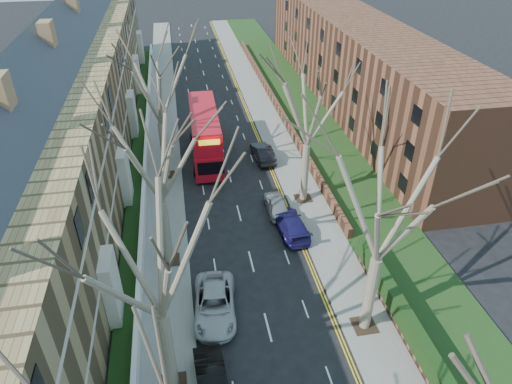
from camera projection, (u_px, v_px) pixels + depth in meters
pavement_left at (163, 127)px, 51.32m from camera, size 3.00×102.00×0.12m
pavement_right at (267, 119)px, 53.10m from camera, size 3.00×102.00×0.12m
terrace_left at (70, 114)px, 40.61m from camera, size 9.70×78.00×13.60m
flats_right at (354, 61)px, 55.42m from camera, size 13.97×54.00×10.00m
front_wall_left at (146, 157)px, 44.17m from camera, size 0.30×78.00×1.00m
grass_verge_right at (305, 115)px, 53.72m from camera, size 6.00×102.00×0.06m
tree_left_mid at (151, 247)px, 18.94m from camera, size 10.50×10.50×14.71m
tree_left_far at (154, 145)px, 27.38m from camera, size 10.15×10.15×14.22m
tree_left_dist at (155, 76)px, 37.12m from camera, size 10.50×10.50×14.71m
tree_right_mid at (389, 194)px, 22.28m from camera, size 10.50×10.50×14.71m
tree_right_far at (310, 97)px, 34.02m from camera, size 10.15×10.15×14.22m
double_decker_bus at (205, 135)px, 44.33m from camera, size 3.02×11.38×4.73m
car_left_mid at (212, 383)px, 23.48m from camera, size 1.75×4.46×1.45m
car_left_far at (215, 304)px, 28.00m from camera, size 3.03×5.68×1.52m
car_right_near at (290, 224)px, 34.93m from camera, size 2.45×5.20×1.47m
car_right_mid at (277, 205)px, 37.15m from camera, size 1.69×4.18×1.42m
car_right_far at (263, 153)px, 44.63m from camera, size 1.92×4.62×1.49m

